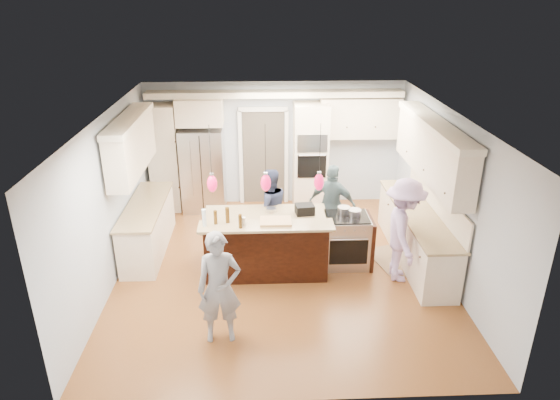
# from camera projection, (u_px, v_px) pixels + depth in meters

# --- Properties ---
(ground_plane) EXTENTS (6.00, 6.00, 0.00)m
(ground_plane) POSITION_uv_depth(u_px,v_px,m) (281.00, 269.00, 8.64)
(ground_plane) COLOR brown
(ground_plane) RESTS_ON ground
(room_shell) EXTENTS (5.54, 6.04, 2.72)m
(room_shell) POSITION_uv_depth(u_px,v_px,m) (281.00, 170.00, 7.93)
(room_shell) COLOR #B2BCC6
(room_shell) RESTS_ON ground
(refrigerator) EXTENTS (0.90, 0.70, 1.80)m
(refrigerator) POSITION_uv_depth(u_px,v_px,m) (203.00, 170.00, 10.65)
(refrigerator) COLOR #B7B7BC
(refrigerator) RESTS_ON ground
(oven_column) EXTENTS (0.72, 0.69, 2.30)m
(oven_column) POSITION_uv_depth(u_px,v_px,m) (310.00, 157.00, 10.67)
(oven_column) COLOR beige
(oven_column) RESTS_ON ground
(back_upper_cabinets) EXTENTS (5.30, 0.61, 2.54)m
(back_upper_cabinets) POSITION_uv_depth(u_px,v_px,m) (240.00, 133.00, 10.49)
(back_upper_cabinets) COLOR beige
(back_upper_cabinets) RESTS_ON ground
(right_counter_run) EXTENTS (0.64, 3.10, 2.51)m
(right_counter_run) POSITION_uv_depth(u_px,v_px,m) (422.00, 204.00, 8.60)
(right_counter_run) COLOR beige
(right_counter_run) RESTS_ON ground
(left_cabinets) EXTENTS (0.64, 2.30, 2.51)m
(left_cabinets) POSITION_uv_depth(u_px,v_px,m) (142.00, 197.00, 8.87)
(left_cabinets) COLOR beige
(left_cabinets) RESTS_ON ground
(kitchen_island) EXTENTS (2.10, 1.46, 1.12)m
(kitchen_island) POSITION_uv_depth(u_px,v_px,m) (266.00, 242.00, 8.51)
(kitchen_island) COLOR black
(kitchen_island) RESTS_ON ground
(island_range) EXTENTS (0.82, 0.71, 0.92)m
(island_range) POSITION_uv_depth(u_px,v_px,m) (347.00, 240.00, 8.64)
(island_range) COLOR #B7B7BC
(island_range) RESTS_ON ground
(pendant_lights) EXTENTS (1.75, 0.15, 1.03)m
(pendant_lights) POSITION_uv_depth(u_px,v_px,m) (266.00, 183.00, 7.45)
(pendant_lights) COLOR black
(pendant_lights) RESTS_ON ground
(person_bar_end) EXTENTS (0.62, 0.44, 1.61)m
(person_bar_end) POSITION_uv_depth(u_px,v_px,m) (219.00, 288.00, 6.64)
(person_bar_end) COLOR gray
(person_bar_end) RESTS_ON ground
(person_far_left) EXTENTS (0.89, 0.79, 1.53)m
(person_far_left) POSITION_uv_depth(u_px,v_px,m) (269.00, 209.00, 9.12)
(person_far_left) COLOR #2A3252
(person_far_left) RESTS_ON ground
(person_far_right) EXTENTS (0.98, 0.70, 1.54)m
(person_far_right) POSITION_uv_depth(u_px,v_px,m) (332.00, 205.00, 9.27)
(person_far_right) COLOR slate
(person_far_right) RESTS_ON ground
(person_range_side) EXTENTS (0.76, 1.19, 1.76)m
(person_range_side) POSITION_uv_depth(u_px,v_px,m) (403.00, 230.00, 8.05)
(person_range_side) COLOR #B797CB
(person_range_side) RESTS_ON ground
(floor_rug) EXTENTS (1.00, 1.25, 0.01)m
(floor_rug) POSITION_uv_depth(u_px,v_px,m) (396.00, 260.00, 8.90)
(floor_rug) COLOR #7E6145
(floor_rug) RESTS_ON ground
(water_bottle) EXTENTS (0.08, 0.08, 0.28)m
(water_bottle) POSITION_uv_depth(u_px,v_px,m) (204.00, 218.00, 7.60)
(water_bottle) COLOR silver
(water_bottle) RESTS_ON kitchen_island
(beer_bottle_a) EXTENTS (0.07, 0.07, 0.22)m
(beer_bottle_a) POSITION_uv_depth(u_px,v_px,m) (215.00, 217.00, 7.68)
(beer_bottle_a) COLOR #42290B
(beer_bottle_a) RESTS_ON kitchen_island
(beer_bottle_b) EXTENTS (0.07, 0.07, 0.22)m
(beer_bottle_b) POSITION_uv_depth(u_px,v_px,m) (240.00, 221.00, 7.55)
(beer_bottle_b) COLOR #42290B
(beer_bottle_b) RESTS_ON kitchen_island
(beer_bottle_c) EXTENTS (0.07, 0.07, 0.25)m
(beer_bottle_c) POSITION_uv_depth(u_px,v_px,m) (227.00, 215.00, 7.71)
(beer_bottle_c) COLOR #42290B
(beer_bottle_c) RESTS_ON kitchen_island
(drink_can) EXTENTS (0.09, 0.09, 0.13)m
(drink_can) POSITION_uv_depth(u_px,v_px,m) (243.00, 221.00, 7.65)
(drink_can) COLOR #B7B7BC
(drink_can) RESTS_ON kitchen_island
(cutting_board) EXTENTS (0.49, 0.35, 0.04)m
(cutting_board) POSITION_uv_depth(u_px,v_px,m) (276.00, 221.00, 7.76)
(cutting_board) COLOR tan
(cutting_board) RESTS_ON kitchen_island
(pot_large) EXTENTS (0.21, 0.21, 0.12)m
(pot_large) POSITION_uv_depth(u_px,v_px,m) (344.00, 210.00, 8.53)
(pot_large) COLOR #B7B7BC
(pot_large) RESTS_ON island_range
(pot_small) EXTENTS (0.22, 0.22, 0.11)m
(pot_small) POSITION_uv_depth(u_px,v_px,m) (355.00, 213.00, 8.46)
(pot_small) COLOR #B7B7BC
(pot_small) RESTS_ON island_range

